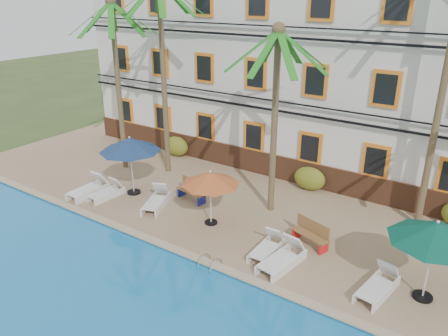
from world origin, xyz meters
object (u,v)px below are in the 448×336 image
Objects in this scene: palm_c at (276,96)px; lounger_b at (107,192)px; lounger_e at (283,258)px; lounger_f at (378,285)px; bench_left at (193,190)px; bench_right at (312,233)px; umbrella_green at (436,232)px; lounger_a at (89,188)px; palm_a at (116,64)px; lounger_c at (156,200)px; lounger_d at (267,247)px; palm_b at (162,54)px; umbrella_blue at (130,145)px; umbrella_red at (210,178)px; pool_ladder at (210,266)px.

lounger_b is (-6.66, -3.10, -4.62)m from palm_c.
lounger_f is at bearing 6.56° from lounger_e.
palm_c reaches higher than bench_left.
palm_c is 4.84× the size of bench_right.
bench_right is (9.22, 1.48, 0.20)m from lounger_b.
umbrella_green reaches higher than lounger_a.
palm_a is 4.09× the size of lounger_c.
palm_a is 4.26× the size of lounger_f.
lounger_c reaches higher than lounger_d.
lounger_a is at bearing -178.55° from lounger_f.
palm_b is at bearing 148.15° from bench_left.
lounger_b is at bearing -149.18° from bench_left.
umbrella_green reaches higher than bench_left.
umbrella_green is at bearing -20.83° from palm_c.
umbrella_green is 13.42m from lounger_b.
bench_right is at bearing -32.41° from palm_c.
lounger_e reaches higher than lounger_f.
lounger_d is 1.12× the size of bench_right.
palm_a reaches higher than palm_c.
umbrella_blue reaches higher than lounger_f.
umbrella_green is (15.25, -2.46, -3.09)m from palm_a.
lounger_a is (-7.53, -3.38, -4.58)m from palm_c.
lounger_a is at bearing -170.14° from bench_right.
lounger_e is (9.83, -0.03, 0.00)m from lounger_a.
umbrella_red is 1.46× the size of bench_right.
palm_a reaches higher than umbrella_blue.
umbrella_green is 10.18m from bench_left.
pool_ladder is (-5.09, -1.76, -0.29)m from lounger_f.
umbrella_red reaches higher than lounger_b.
lounger_c is at bearing -172.27° from bench_right.
lounger_c is 2.78× the size of pool_ladder.
pool_ladder is at bearing -23.24° from umbrella_blue.
umbrella_red is 3.25m from lounger_c.
umbrella_green is at bearing 0.17° from lounger_c.
umbrella_red is (7.26, -2.35, -3.42)m from palm_a.
pool_ladder is at bearing -160.94° from lounger_f.
lounger_d is at bearing -179.81° from lounger_f.
bench_left is at bearing 158.02° from lounger_d.
palm_b is (2.22, 0.86, 0.50)m from palm_a.
umbrella_green is 5.49m from lounger_d.
lounger_a is 4.78m from bench_left.
bench_left is at bearing 30.82° from lounger_b.
lounger_b is 1.13× the size of bench_left.
umbrella_red is (4.58, -0.29, -0.38)m from umbrella_blue.
palm_c is (8.66, 0.05, -0.49)m from palm_a.
palm_c is 7.71m from lounger_f.
lounger_b reaches higher than pool_ladder.
bench_right is at bearing 11.10° from umbrella_red.
palm_a is 3.16× the size of umbrella_green.
umbrella_blue reaches higher than lounger_e.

